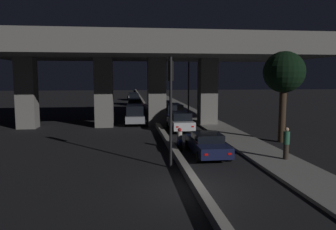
{
  "coord_description": "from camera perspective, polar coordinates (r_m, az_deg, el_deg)",
  "views": [
    {
      "loc": [
        -2.68,
        -12.52,
        4.54
      ],
      "look_at": [
        0.63,
        14.14,
        1.39
      ],
      "focal_mm": 35.0,
      "sensor_mm": 36.0,
      "label": 1
    }
  ],
  "objects": [
    {
      "name": "sidewalk_right",
      "position": [
        41.53,
        3.94,
        0.49
      ],
      "size": [
        2.63,
        126.0,
        0.15
      ],
      "primitive_type": "cube",
      "color": "gray",
      "rests_on": "ground_plane"
    },
    {
      "name": "elevated_overpass",
      "position": [
        30.31,
        -2.5,
        10.9
      ],
      "size": [
        29.51,
        12.8,
        8.88
      ],
      "color": "slate",
      "rests_on": "ground_plane"
    },
    {
      "name": "car_taxi_yellow_second_oncoming",
      "position": [
        41.9,
        -5.84,
        1.67
      ],
      "size": [
        2.01,
        4.29,
        1.79
      ],
      "rotation": [
        0.0,
        0.0,
        -1.6
      ],
      "color": "gold",
      "rests_on": "ground_plane"
    },
    {
      "name": "car_silver_fourth_oncoming",
      "position": [
        64.73,
        -6.15,
        3.3
      ],
      "size": [
        2.14,
        4.65,
        1.47
      ],
      "rotation": [
        0.0,
        0.0,
        -1.54
      ],
      "color": "gray",
      "rests_on": "ground_plane"
    },
    {
      "name": "car_white_second",
      "position": [
        27.33,
        2.14,
        -1.09
      ],
      "size": [
        1.97,
        4.13,
        1.61
      ],
      "rotation": [
        0.0,
        0.0,
        1.6
      ],
      "color": "silver",
      "rests_on": "ground_plane"
    },
    {
      "name": "roadside_tree_kerbside_near",
      "position": [
        23.83,
        19.54,
        6.82
      ],
      "size": [
        2.82,
        2.82,
        6.27
      ],
      "color": "#38281C",
      "rests_on": "ground_plane"
    },
    {
      "name": "motorcycle_blue_filtering_near",
      "position": [
        20.45,
        2.03,
        -4.44
      ],
      "size": [
        0.32,
        1.8,
        1.38
      ],
      "rotation": [
        0.0,
        0.0,
        1.56
      ],
      "color": "black",
      "rests_on": "ground_plane"
    },
    {
      "name": "car_dark_blue_third",
      "position": [
        33.57,
        0.86,
        0.54
      ],
      "size": [
        2.08,
        4.68,
        1.77
      ],
      "rotation": [
        0.0,
        0.0,
        1.61
      ],
      "color": "#141938",
      "rests_on": "ground_plane"
    },
    {
      "name": "street_lamp",
      "position": [
        38.79,
        2.99,
        6.53
      ],
      "size": [
        2.74,
        0.32,
        7.38
      ],
      "color": "#2D2D30",
      "rests_on": "ground_plane"
    },
    {
      "name": "car_grey_fifth",
      "position": [
        48.41,
        -1.89,
        2.2
      ],
      "size": [
        1.99,
        4.25,
        1.51
      ],
      "rotation": [
        0.0,
        0.0,
        1.54
      ],
      "color": "#515459",
      "rests_on": "ground_plane"
    },
    {
      "name": "car_dark_blue_lead",
      "position": [
        19.18,
        6.8,
        -5.01
      ],
      "size": [
        1.92,
        4.75,
        1.3
      ],
      "rotation": [
        0.0,
        0.0,
        1.57
      ],
      "color": "#141938",
      "rests_on": "ground_plane"
    },
    {
      "name": "car_dark_red_third_oncoming",
      "position": [
        53.49,
        -5.96,
        2.81
      ],
      "size": [
        1.85,
        4.52,
        1.82
      ],
      "rotation": [
        0.0,
        0.0,
        -1.57
      ],
      "color": "#591414",
      "rests_on": "ground_plane"
    },
    {
      "name": "traffic_light_left_of_median",
      "position": [
        16.1,
        0.43,
        3.8
      ],
      "size": [
        0.3,
        0.49,
        5.49
      ],
      "color": "black",
      "rests_on": "ground_plane"
    },
    {
      "name": "pedestrian_on_sidewalk",
      "position": [
        18.58,
        19.9,
        -4.65
      ],
      "size": [
        0.34,
        0.34,
        1.72
      ],
      "color": "#2D261E",
      "rests_on": "sidewalk_right"
    },
    {
      "name": "ground_plane",
      "position": [
        13.59,
        4.84,
        -12.85
      ],
      "size": [
        200.0,
        200.0,
        0.0
      ],
      "primitive_type": "plane",
      "color": "black"
    },
    {
      "name": "median_divider",
      "position": [
        47.8,
        -3.82,
        1.45
      ],
      "size": [
        0.36,
        126.0,
        0.39
      ],
      "primitive_type": "cube",
      "color": "gray",
      "rests_on": "ground_plane"
    },
    {
      "name": "car_silver_lead_oncoming",
      "position": [
        31.4,
        -5.79,
        0.16
      ],
      "size": [
        1.96,
        4.59,
        1.86
      ],
      "rotation": [
        0.0,
        0.0,
        -1.59
      ],
      "color": "gray",
      "rests_on": "ground_plane"
    },
    {
      "name": "car_dark_red_fourth",
      "position": [
        41.37,
        -0.82,
        1.51
      ],
      "size": [
        2.16,
        4.11,
        1.52
      ],
      "rotation": [
        0.0,
        0.0,
        1.52
      ],
      "color": "#591414",
      "rests_on": "ground_plane"
    }
  ]
}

